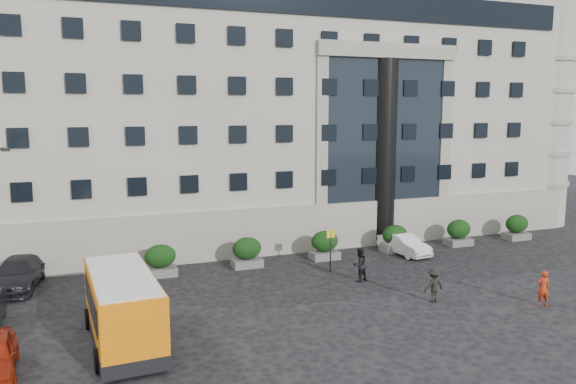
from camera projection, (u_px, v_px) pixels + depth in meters
name	position (u px, v px, depth m)	size (l,w,h in m)	color
ground	(270.00, 312.00, 26.66)	(120.00, 120.00, 0.00)	black
civic_building	(252.00, 116.00, 47.80)	(44.00, 24.00, 18.00)	gray
entrance_column	(383.00, 153.00, 39.45)	(1.80, 1.80, 13.00)	black
hedge_a	(160.00, 260.00, 32.33)	(1.80, 1.26, 1.84)	#61615E
hedge_b	(247.00, 252.00, 34.16)	(1.80, 1.26, 1.84)	#61615E
hedge_c	(325.00, 245.00, 35.98)	(1.80, 1.26, 1.84)	#61615E
hedge_d	(395.00, 238.00, 37.81)	(1.80, 1.26, 1.84)	#61615E
hedge_e	(459.00, 232.00, 39.64)	(1.80, 1.26, 1.84)	#61615E
hedge_f	(517.00, 227.00, 41.47)	(1.80, 1.26, 1.84)	#61615E
bus_stop_sign	(331.00, 243.00, 32.96)	(0.50, 0.08, 2.52)	#262628
minibus	(123.00, 306.00, 22.84)	(2.94, 7.15, 2.94)	orange
parked_car_c	(18.00, 274.00, 30.18)	(2.21, 5.43, 1.58)	black
white_taxi	(404.00, 244.00, 37.19)	(1.44, 4.12, 1.36)	silver
pedestrian_a	(543.00, 288.00, 27.45)	(0.64, 0.42, 1.75)	#A72C10
pedestrian_b	(359.00, 265.00, 31.32)	(0.93, 0.72, 1.91)	black
pedestrian_c	(434.00, 285.00, 27.95)	(1.11, 0.64, 1.71)	black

